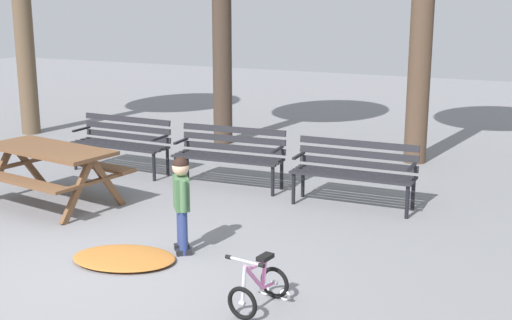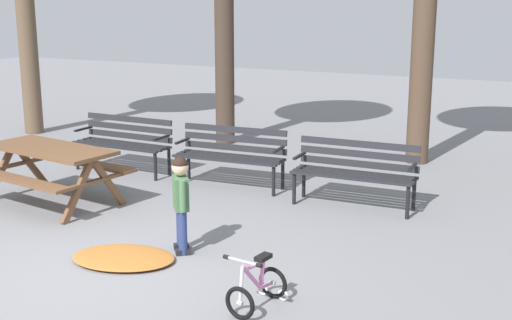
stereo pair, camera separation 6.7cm
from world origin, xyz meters
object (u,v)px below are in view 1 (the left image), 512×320
object	(u,v)px
child_standing	(181,197)
kids_bicycle	(259,287)
park_bench_right	(355,168)
park_bench_far_left	(123,140)
picnic_table	(50,160)
park_bench_left	(230,152)

from	to	relation	value
child_standing	kids_bicycle	world-z (taller)	child_standing
park_bench_right	kids_bicycle	xyz separation A→B (m)	(0.15, -3.29, -0.31)
park_bench_right	park_bench_far_left	bearing A→B (deg)	176.94
child_standing	kids_bicycle	size ratio (longest dim) A/B	1.76
park_bench_right	child_standing	bearing A→B (deg)	-116.05
child_standing	kids_bicycle	bearing A→B (deg)	-33.99
picnic_table	kids_bicycle	size ratio (longest dim) A/B	3.34
park_bench_far_left	park_bench_left	world-z (taller)	same
child_standing	kids_bicycle	xyz separation A→B (m)	(1.32, -0.89, -0.42)
park_bench_far_left	kids_bicycle	xyz separation A→B (m)	(3.95, -3.49, -0.31)
park_bench_far_left	kids_bicycle	world-z (taller)	park_bench_far_left
picnic_table	child_standing	distance (m)	2.58
park_bench_far_left	park_bench_right	world-z (taller)	same
park_bench_right	child_standing	world-z (taller)	child_standing
park_bench_right	child_standing	xyz separation A→B (m)	(-1.17, -2.39, 0.11)
park_bench_left	kids_bicycle	world-z (taller)	park_bench_left
park_bench_far_left	park_bench_right	bearing A→B (deg)	-3.06
park_bench_far_left	park_bench_right	size ratio (longest dim) A/B	1.00
picnic_table	child_standing	world-z (taller)	child_standing
park_bench_left	kids_bicycle	distance (m)	4.03
picnic_table	kids_bicycle	distance (m)	4.16
picnic_table	park_bench_right	size ratio (longest dim) A/B	1.24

